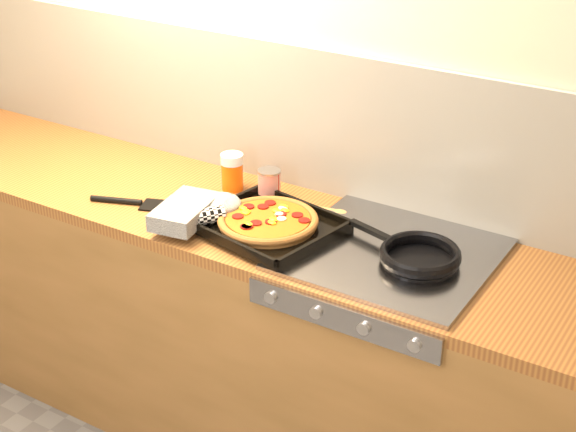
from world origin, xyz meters
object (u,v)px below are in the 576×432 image
Objects in this scene: frying_pan at (419,256)px; tomato_can at (269,185)px; juice_glass at (232,172)px; pizza_on_tray at (246,218)px.

tomato_can is at bearing 166.43° from frying_pan.
juice_glass reaches higher than tomato_can.
juice_glass is (-0.77, 0.15, 0.03)m from frying_pan.
frying_pan is 0.78m from juice_glass.
pizza_on_tray is 0.23m from tomato_can.
tomato_can is (-0.06, 0.22, 0.01)m from pizza_on_tray.
frying_pan is at bearing -13.57° from tomato_can.
pizza_on_tray is 5.15× the size of tomato_can.
frying_pan is 3.80× the size of tomato_can.
juice_glass reaches higher than frying_pan.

